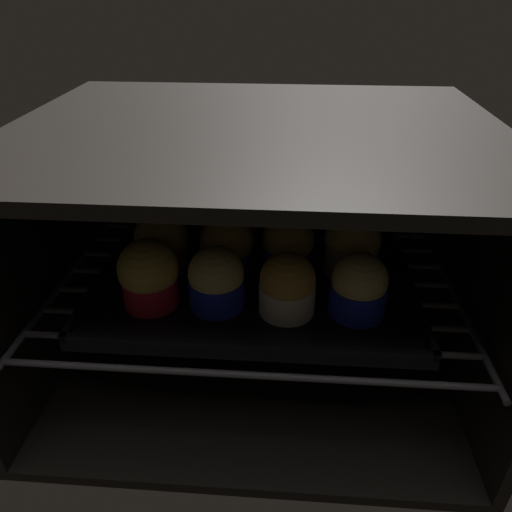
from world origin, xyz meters
The scene contains 15 objects.
oven_cavity centered at (0.00, 26.25, 17.00)cm, with size 59.00×47.00×37.00cm.
oven_rack centered at (0.00, 22.00, 13.60)cm, with size 54.80×42.00×0.80cm.
baking_tray centered at (0.00, 21.48, 14.67)cm, with size 41.93×33.50×2.20cm.
muffin_row0_col0 centered at (-12.49, 13.10, 19.30)cm, with size 7.42×7.42×8.72cm.
muffin_row0_col1 centered at (-4.24, 13.24, 18.86)cm, with size 6.85×6.85×8.00cm.
muffin_row0_col2 centered at (4.41, 12.68, 18.82)cm, with size 6.85×6.85×7.93cm.
muffin_row0_col3 centered at (12.89, 13.07, 18.84)cm, with size 6.85×6.85×8.01cm.
muffin_row1_col0 centered at (-12.94, 21.28, 19.28)cm, with size 7.32×7.32×8.88cm.
muffin_row1_col1 centered at (-4.01, 21.51, 18.93)cm, with size 7.35×7.35×8.18cm.
muffin_row1_col2 centered at (4.37, 21.77, 19.08)cm, with size 6.90×6.90×8.35cm.
muffin_row1_col3 centered at (12.83, 21.79, 19.59)cm, with size 7.53×7.53×9.08cm.
muffin_row2_col0 centered at (-12.34, 29.56, 18.82)cm, with size 6.85×6.85×8.46cm.
muffin_row2_col1 centered at (-4.02, 29.58, 19.44)cm, with size 7.32×7.32×8.97cm.
muffin_row2_col2 centered at (3.97, 29.57, 19.25)cm, with size 7.21×7.21×8.53cm.
muffin_row2_col3 centered at (12.74, 29.86, 18.77)cm, with size 6.85×6.85×8.09cm.
Camera 1 is at (4.07, -33.86, 50.95)cm, focal length 33.12 mm.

